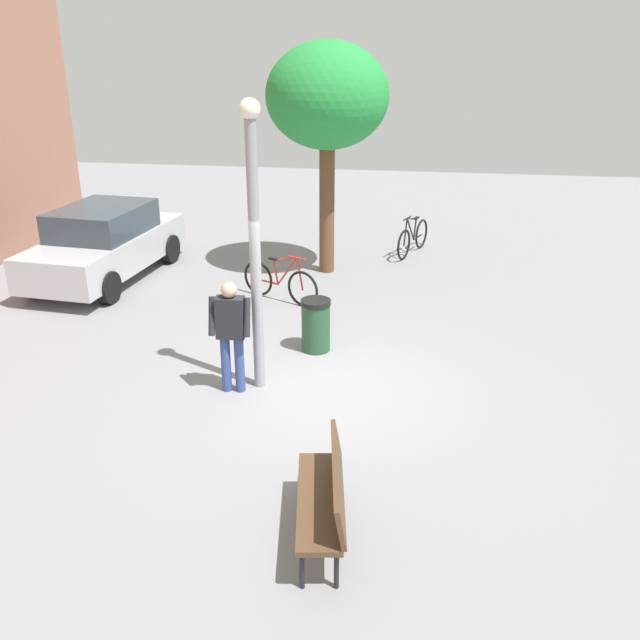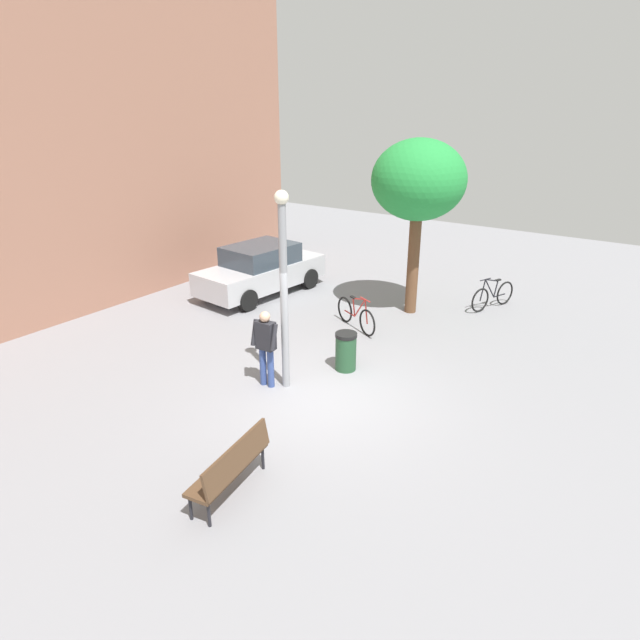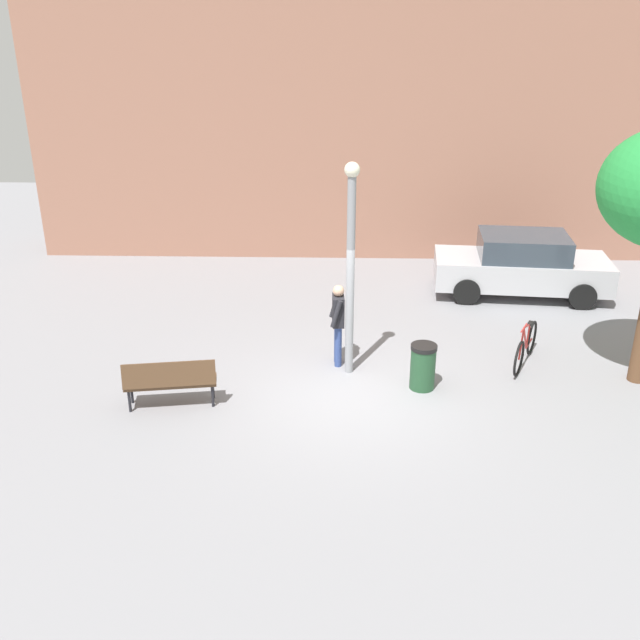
{
  "view_description": "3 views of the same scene",
  "coord_description": "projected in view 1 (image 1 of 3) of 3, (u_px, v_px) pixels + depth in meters",
  "views": [
    {
      "loc": [
        -8.86,
        -1.34,
        4.78
      ],
      "look_at": [
        -0.55,
        -0.05,
        1.31
      ],
      "focal_mm": 38.54,
      "sensor_mm": 36.0,
      "label": 1
    },
    {
      "loc": [
        -7.92,
        -5.42,
        5.55
      ],
      "look_at": [
        0.87,
        0.71,
        1.24
      ],
      "focal_mm": 30.26,
      "sensor_mm": 36.0,
      "label": 2
    },
    {
      "loc": [
        -0.26,
        -11.42,
        6.35
      ],
      "look_at": [
        -0.6,
        0.5,
        1.28
      ],
      "focal_mm": 39.69,
      "sensor_mm": 36.0,
      "label": 3
    }
  ],
  "objects": [
    {
      "name": "park_bench",
      "position": [
        327.0,
        492.0,
        6.9
      ],
      "size": [
        1.65,
        0.72,
        0.92
      ],
      "color": "#513823",
      "rests_on": "ground_plane"
    },
    {
      "name": "bicycle_red",
      "position": [
        280.0,
        282.0,
        13.31
      ],
      "size": [
        0.85,
        1.64,
        0.97
      ],
      "color": "black",
      "rests_on": "ground_plane"
    },
    {
      "name": "trash_bin",
      "position": [
        316.0,
        325.0,
        11.18
      ],
      "size": [
        0.49,
        0.49,
        0.88
      ],
      "color": "#234C2D",
      "rests_on": "ground_plane"
    },
    {
      "name": "plaza_tree",
      "position": [
        327.0,
        98.0,
        13.79
      ],
      "size": [
        2.5,
        2.5,
        4.76
      ],
      "color": "brown",
      "rests_on": "ground_plane"
    },
    {
      "name": "bicycle_black",
      "position": [
        413.0,
        238.0,
        16.24
      ],
      "size": [
        1.71,
        0.68,
        0.97
      ],
      "color": "black",
      "rests_on": "ground_plane"
    },
    {
      "name": "parked_car_silver",
      "position": [
        105.0,
        243.0,
        14.43
      ],
      "size": [
        4.34,
        2.12,
        1.55
      ],
      "color": "#B7B7BC",
      "rests_on": "ground_plane"
    },
    {
      "name": "person_by_lamppost",
      "position": [
        231.0,
        330.0,
        9.67
      ],
      "size": [
        0.3,
        0.6,
        1.67
      ],
      "color": "#334784",
      "rests_on": "ground_plane"
    },
    {
      "name": "lamppost",
      "position": [
        254.0,
        235.0,
        9.31
      ],
      "size": [
        0.28,
        0.28,
        4.08
      ],
      "color": "gray",
      "rests_on": "ground_plane"
    },
    {
      "name": "ground_plane",
      "position": [
        323.0,
        388.0,
        10.11
      ],
      "size": [
        36.0,
        36.0,
        0.0
      ],
      "primitive_type": "plane",
      "color": "gray"
    }
  ]
}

